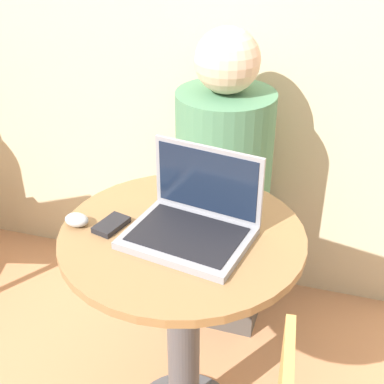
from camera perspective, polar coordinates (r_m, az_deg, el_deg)
The scene contains 5 objects.
round_table at distance 1.59m, azimuth -0.96°, elevation -11.45°, with size 0.67×0.67×0.78m.
laptop at distance 1.41m, azimuth 0.18°, elevation -2.96°, with size 0.35×0.30×0.22m.
cell_phone at distance 1.47m, azimuth -8.61°, elevation -3.47°, with size 0.08×0.11×0.02m.
computer_mouse at distance 1.49m, azimuth -12.20°, elevation -2.92°, with size 0.07×0.05×0.04m.
person_seated at distance 2.10m, azimuth 3.66°, elevation -1.24°, with size 0.35×0.55×1.20m.
Camera 1 is at (0.37, -1.13, 1.60)m, focal length 50.00 mm.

